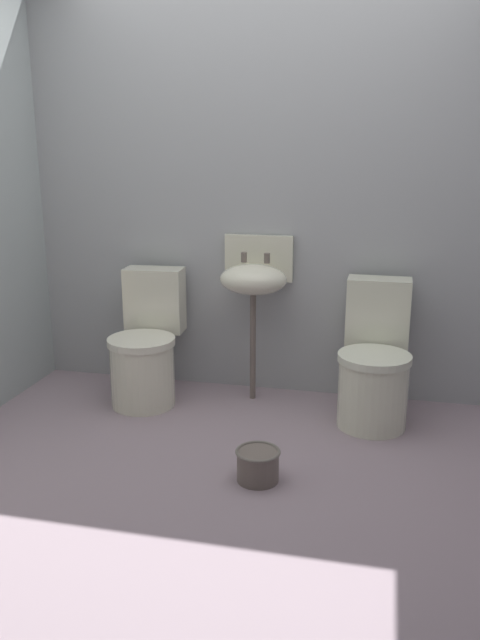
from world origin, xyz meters
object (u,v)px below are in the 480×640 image
at_px(toilet_right, 374,366).
at_px(bucket, 258,464).
at_px(toilet_left, 146,349).
at_px(sink, 254,278).

bearing_deg(toilet_right, bucket, 59.17).
relative_size(toilet_left, sink, 0.79).
bearing_deg(toilet_left, toilet_right, 176.38).
height_order(toilet_left, toilet_right, same).
bearing_deg(bucket, toilet_left, 136.20).
height_order(toilet_right, sink, sink).
bearing_deg(sink, bucket, -77.03).
distance_m(toilet_left, bucket, 1.21).
xyz_separation_m(toilet_right, bucket, (-0.50, -0.82, -0.24)).
relative_size(toilet_right, bucket, 3.67).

